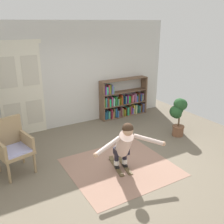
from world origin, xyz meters
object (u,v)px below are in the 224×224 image
at_px(bookshelf, 123,102).
at_px(wicker_chair, 12,145).
at_px(skis_pair, 120,165).
at_px(person_skier, 124,143).
at_px(potted_plant, 178,112).

relative_size(bookshelf, wicker_chair, 1.46).
distance_m(bookshelf, skis_pair, 3.04).
bearing_deg(person_skier, bookshelf, 57.98).
height_order(wicker_chair, person_skier, person_skier).
bearing_deg(bookshelf, potted_plant, -76.15).
distance_m(bookshelf, person_skier, 3.22).
distance_m(bookshelf, potted_plant, 2.00).
distance_m(skis_pair, person_skier, 0.66).
distance_m(wicker_chair, potted_plant, 4.07).
xyz_separation_m(bookshelf, potted_plant, (0.48, -1.94, 0.16)).
bearing_deg(wicker_chair, potted_plant, -5.29).
xyz_separation_m(skis_pair, person_skier, (-0.04, -0.22, 0.62)).
height_order(wicker_chair, potted_plant, wicker_chair).
distance_m(bookshelf, wicker_chair, 3.90).
relative_size(potted_plant, person_skier, 0.72).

